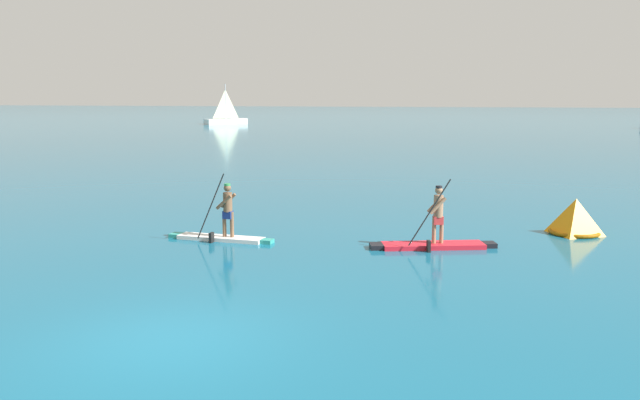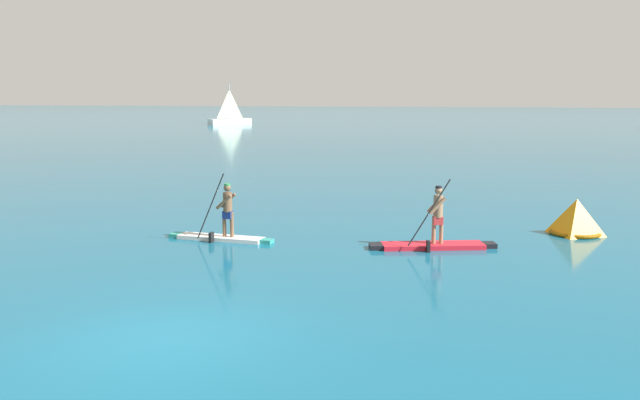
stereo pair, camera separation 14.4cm
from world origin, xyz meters
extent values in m
plane|color=#145B7A|center=(0.00, 0.00, 0.00)|extent=(440.00, 440.00, 0.00)
cube|color=white|center=(-2.02, 7.71, 0.06)|extent=(2.60, 0.76, 0.11)
cube|color=teal|center=(-3.46, 7.82, 0.06)|extent=(0.35, 0.42, 0.11)
cube|color=teal|center=(-0.59, 7.60, 0.06)|extent=(0.34, 0.36, 0.11)
cylinder|color=brown|center=(-1.90, 7.70, 0.48)|extent=(0.11, 0.11, 0.74)
cylinder|color=brown|center=(-1.66, 7.68, 0.48)|extent=(0.11, 0.11, 0.74)
cube|color=navy|center=(-1.78, 7.69, 0.76)|extent=(0.28, 0.24, 0.22)
cylinder|color=brown|center=(-1.78, 7.69, 1.12)|extent=(0.26, 0.26, 0.55)
sphere|color=brown|center=(-1.78, 7.69, 1.54)|extent=(0.21, 0.21, 0.21)
cylinder|color=#338C4C|center=(-1.78, 7.69, 1.63)|extent=(0.18, 0.18, 0.06)
cylinder|color=brown|center=(-1.84, 7.54, 1.15)|extent=(0.50, 0.13, 0.46)
cylinder|color=brown|center=(-1.82, 7.84, 1.15)|extent=(0.50, 0.13, 0.46)
cylinder|color=black|center=(-2.16, 7.33, 1.05)|extent=(0.89, 0.10, 1.91)
cube|color=black|center=(-2.16, 7.33, 0.13)|extent=(0.09, 0.21, 0.32)
cube|color=red|center=(4.04, 8.07, 0.06)|extent=(2.88, 1.48, 0.13)
cube|color=black|center=(2.53, 7.62, 0.06)|extent=(0.48, 0.58, 0.13)
cube|color=black|center=(5.54, 8.52, 0.06)|extent=(0.46, 0.51, 0.13)
cylinder|color=#997051|center=(4.05, 8.08, 0.49)|extent=(0.11, 0.11, 0.73)
cylinder|color=#997051|center=(4.25, 8.14, 0.49)|extent=(0.11, 0.11, 0.73)
cube|color=red|center=(4.15, 8.11, 0.77)|extent=(0.31, 0.28, 0.22)
cylinder|color=#997051|center=(4.15, 8.11, 1.16)|extent=(0.26, 0.26, 0.60)
sphere|color=#997051|center=(4.15, 8.11, 1.60)|extent=(0.21, 0.21, 0.21)
cylinder|color=black|center=(4.15, 8.11, 1.69)|extent=(0.18, 0.18, 0.06)
cylinder|color=#997051|center=(4.15, 7.95, 1.19)|extent=(0.46, 0.21, 0.50)
cylinder|color=#997051|center=(4.06, 8.24, 1.19)|extent=(0.46, 0.21, 0.50)
cylinder|color=black|center=(3.95, 7.57, 1.07)|extent=(1.07, 0.36, 1.80)
cube|color=black|center=(3.95, 7.57, 0.15)|extent=(0.13, 0.21, 0.32)
pyramid|color=orange|center=(8.11, 10.88, 0.54)|extent=(1.57, 1.57, 1.08)
torus|color=#915407|center=(8.11, 10.88, 0.06)|extent=(1.51, 1.51, 0.12)
cube|color=white|center=(-29.07, 79.53, 0.39)|extent=(5.16, 5.90, 0.77)
cylinder|color=#B2B2B7|center=(-29.07, 79.53, 3.21)|extent=(0.12, 0.12, 4.88)
pyramid|color=beige|center=(-29.07, 79.53, 2.90)|extent=(2.02, 2.13, 4.05)
camera|label=1|loc=(4.93, -9.98, 4.17)|focal=37.22mm
camera|label=2|loc=(5.07, -9.95, 4.17)|focal=37.22mm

